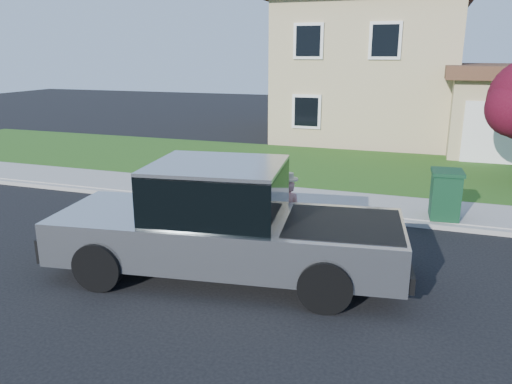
# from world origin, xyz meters

# --- Properties ---
(ground) EXTENTS (80.00, 80.00, 0.00)m
(ground) POSITION_xyz_m (0.00, 0.00, 0.00)
(ground) COLOR black
(ground) RESTS_ON ground
(curb) EXTENTS (40.00, 0.20, 0.12)m
(curb) POSITION_xyz_m (1.00, 2.90, 0.06)
(curb) COLOR gray
(curb) RESTS_ON ground
(sidewalk) EXTENTS (40.00, 2.00, 0.15)m
(sidewalk) POSITION_xyz_m (1.00, 4.00, 0.07)
(sidewalk) COLOR gray
(sidewalk) RESTS_ON ground
(lawn) EXTENTS (40.00, 7.00, 0.10)m
(lawn) POSITION_xyz_m (1.00, 8.50, 0.05)
(lawn) COLOR #1D4213
(lawn) RESTS_ON ground
(house) EXTENTS (14.00, 11.30, 6.85)m
(house) POSITION_xyz_m (1.31, 16.38, 3.17)
(house) COLOR tan
(house) RESTS_ON ground
(pickup_truck) EXTENTS (6.86, 3.07, 2.18)m
(pickup_truck) POSITION_xyz_m (-0.53, -1.17, 1.02)
(pickup_truck) COLOR black
(pickup_truck) RESTS_ON ground
(woman) EXTENTS (0.55, 0.39, 1.61)m
(woman) POSITION_xyz_m (0.16, 0.83, 0.76)
(woman) COLOR tan
(woman) RESTS_ON ground
(trash_bin) EXTENTS (0.79, 0.90, 1.21)m
(trash_bin) POSITION_xyz_m (3.47, 3.35, 0.76)
(trash_bin) COLOR #0E351D
(trash_bin) RESTS_ON sidewalk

